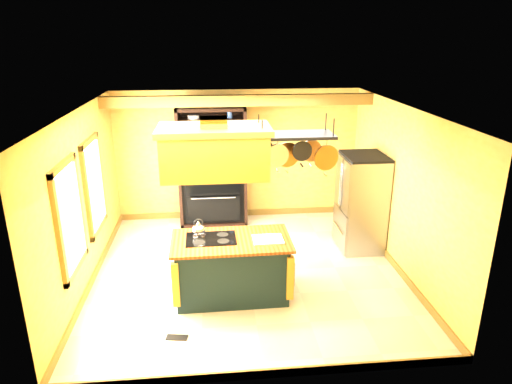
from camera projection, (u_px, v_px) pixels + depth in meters
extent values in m
plane|color=beige|center=(248.00, 272.00, 7.59)|extent=(5.00, 5.00, 0.00)
plane|color=white|center=(247.00, 109.00, 6.70)|extent=(5.00, 5.00, 0.00)
cube|color=#E3A953|center=(238.00, 155.00, 9.49)|extent=(5.00, 0.02, 2.70)
cube|color=#E3A953|center=(267.00, 275.00, 4.80)|extent=(5.00, 0.02, 2.70)
cube|color=#E3A953|center=(83.00, 201.00, 6.91)|extent=(0.02, 5.00, 2.70)
cube|color=#E3A953|center=(401.00, 190.00, 7.38)|extent=(0.02, 5.00, 2.70)
cube|color=olive|center=(239.00, 101.00, 8.33)|extent=(5.00, 0.15, 0.20)
cube|color=olive|center=(70.00, 218.00, 6.15)|extent=(0.06, 1.06, 1.56)
cube|color=white|center=(72.00, 218.00, 6.15)|extent=(0.02, 0.85, 1.34)
cube|color=olive|center=(94.00, 185.00, 7.46)|extent=(0.06, 1.06, 1.56)
cube|color=white|center=(96.00, 185.00, 7.46)|extent=(0.02, 0.85, 1.34)
cube|color=#13252C|center=(232.00, 269.00, 6.79)|extent=(1.61, 0.89, 0.88)
cube|color=#92401C|center=(231.00, 241.00, 6.63)|extent=(1.75, 0.99, 0.04)
cube|color=black|center=(211.00, 239.00, 6.64)|extent=(0.73, 0.51, 0.01)
ellipsoid|color=silver|center=(199.00, 229.00, 6.70)|extent=(0.20, 0.20, 0.16)
cube|color=white|center=(268.00, 239.00, 6.61)|extent=(0.44, 0.34, 0.02)
cube|color=#CB8832|center=(215.00, 154.00, 6.19)|extent=(1.43, 0.77, 0.60)
cube|color=olive|center=(214.00, 129.00, 6.07)|extent=(1.52, 0.86, 0.08)
cube|color=#CB8832|center=(214.00, 125.00, 6.05)|extent=(0.35, 0.35, 0.20)
cube|color=black|center=(295.00, 135.00, 6.21)|extent=(1.06, 0.53, 0.04)
cylinder|color=black|center=(262.00, 130.00, 5.92)|extent=(0.02, 0.02, 0.26)
cylinder|color=black|center=(326.00, 122.00, 6.41)|extent=(0.02, 0.02, 0.26)
cylinder|color=black|center=(263.00, 148.00, 6.33)|extent=(0.27, 0.03, 0.27)
cylinder|color=silver|center=(277.00, 155.00, 6.17)|extent=(0.32, 0.03, 0.32)
cylinder|color=#B36F2C|center=(287.00, 155.00, 6.40)|extent=(0.36, 0.03, 0.36)
cylinder|color=black|center=(302.00, 151.00, 6.18)|extent=(0.27, 0.03, 0.27)
cylinder|color=silver|center=(311.00, 151.00, 6.41)|extent=(0.32, 0.03, 0.32)
cylinder|color=#B36F2C|center=(326.00, 158.00, 6.25)|extent=(0.36, 0.03, 0.36)
cube|color=#909498|center=(361.00, 203.00, 8.21)|extent=(0.71, 0.88, 1.71)
cube|color=#909498|center=(346.00, 188.00, 7.85)|extent=(0.03, 0.42, 0.93)
cube|color=#909498|center=(339.00, 180.00, 8.26)|extent=(0.03, 0.42, 0.93)
cube|color=#909498|center=(340.00, 228.00, 8.33)|extent=(0.03, 0.84, 0.72)
cube|color=black|center=(358.00, 245.00, 8.49)|extent=(0.68, 0.83, 0.06)
cube|color=black|center=(212.00, 163.00, 9.45)|extent=(1.36, 0.06, 2.41)
cube|color=black|center=(180.00, 168.00, 9.14)|extent=(0.06, 0.58, 2.41)
cube|color=black|center=(245.00, 166.00, 9.26)|extent=(0.06, 0.58, 2.41)
cube|color=black|center=(212.00, 159.00, 9.15)|extent=(1.36, 0.58, 0.05)
cube|color=black|center=(213.00, 189.00, 9.39)|extent=(1.24, 0.48, 1.30)
cube|color=black|center=(213.00, 181.00, 8.98)|extent=(1.06, 0.04, 0.58)
cube|color=black|center=(214.00, 208.00, 9.17)|extent=(1.06, 0.04, 0.52)
cube|color=black|center=(212.00, 146.00, 9.06)|extent=(1.24, 0.52, 0.02)
cube|color=black|center=(211.00, 132.00, 8.97)|extent=(1.24, 0.52, 0.02)
cube|color=black|center=(211.00, 119.00, 8.88)|extent=(1.24, 0.52, 0.03)
cylinder|color=white|center=(195.00, 145.00, 8.97)|extent=(0.22, 0.22, 0.07)
cylinder|color=#4773C7|center=(230.00, 128.00, 8.93)|extent=(0.10, 0.10, 0.17)
cube|color=black|center=(177.00, 337.00, 5.94)|extent=(0.30, 0.17, 0.01)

